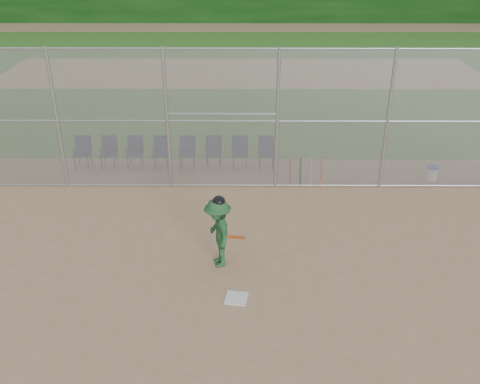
{
  "coord_description": "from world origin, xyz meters",
  "views": [
    {
      "loc": [
        0.06,
        -8.83,
        6.87
      ],
      "look_at": [
        0.0,
        2.5,
        1.1
      ],
      "focal_mm": 40.0,
      "sensor_mm": 36.0,
      "label": 1
    }
  ],
  "objects_px": {
    "home_plate": "(236,298)",
    "water_cooler": "(432,173)",
    "batter_at_plate": "(218,232)",
    "chair_0": "(82,153)"
  },
  "relations": [
    {
      "from": "water_cooler",
      "to": "batter_at_plate",
      "type": "bearing_deg",
      "value": -144.32
    },
    {
      "from": "water_cooler",
      "to": "chair_0",
      "type": "xyz_separation_m",
      "value": [
        -10.55,
        0.86,
        0.26
      ]
    },
    {
      "from": "home_plate",
      "to": "water_cooler",
      "type": "relative_size",
      "value": 1.03
    },
    {
      "from": "home_plate",
      "to": "water_cooler",
      "type": "height_order",
      "value": "water_cooler"
    },
    {
      "from": "home_plate",
      "to": "water_cooler",
      "type": "bearing_deg",
      "value": 44.52
    },
    {
      "from": "chair_0",
      "to": "batter_at_plate",
      "type": "bearing_deg",
      "value": -49.99
    },
    {
      "from": "water_cooler",
      "to": "chair_0",
      "type": "height_order",
      "value": "chair_0"
    },
    {
      "from": "home_plate",
      "to": "batter_at_plate",
      "type": "height_order",
      "value": "batter_at_plate"
    },
    {
      "from": "chair_0",
      "to": "water_cooler",
      "type": "bearing_deg",
      "value": -4.64
    },
    {
      "from": "batter_at_plate",
      "to": "chair_0",
      "type": "relative_size",
      "value": 1.78
    }
  ]
}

